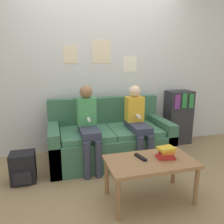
% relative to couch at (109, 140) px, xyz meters
% --- Properties ---
extents(ground_plane, '(10.00, 10.00, 0.00)m').
position_rel_couch_xyz_m(ground_plane, '(0.00, -0.53, -0.28)').
color(ground_plane, '#937A56').
extents(wall_back, '(8.00, 0.07, 2.60)m').
position_rel_couch_xyz_m(wall_back, '(0.00, 0.50, 1.02)').
color(wall_back, silver).
rests_on(wall_back, ground_plane).
extents(couch, '(1.68, 0.81, 0.86)m').
position_rel_couch_xyz_m(couch, '(0.00, 0.00, 0.00)').
color(couch, '#38664C').
rests_on(couch, ground_plane).
extents(coffee_table, '(0.88, 0.50, 0.44)m').
position_rel_couch_xyz_m(coffee_table, '(0.15, -1.04, 0.10)').
color(coffee_table, '#8E6642').
rests_on(coffee_table, ground_plane).
extents(person_left, '(0.24, 0.56, 1.09)m').
position_rel_couch_xyz_m(person_left, '(-0.33, -0.19, 0.32)').
color(person_left, '#33384C').
rests_on(person_left, ground_plane).
extents(person_right, '(0.24, 0.56, 1.07)m').
position_rel_couch_xyz_m(person_right, '(0.35, -0.20, 0.31)').
color(person_right, '#33384C').
rests_on(person_right, ground_plane).
extents(tv_remote, '(0.08, 0.17, 0.02)m').
position_rel_couch_xyz_m(tv_remote, '(0.07, -0.98, 0.16)').
color(tv_remote, black).
rests_on(tv_remote, coffee_table).
extents(book_stack, '(0.20, 0.15, 0.12)m').
position_rel_couch_xyz_m(book_stack, '(0.32, -1.05, 0.21)').
color(book_stack, red).
rests_on(book_stack, coffee_table).
extents(bookshelf, '(0.42, 0.29, 0.91)m').
position_rel_couch_xyz_m(bookshelf, '(1.30, 0.31, 0.17)').
color(bookshelf, '#2D2D33').
rests_on(bookshelf, ground_plane).
extents(backpack, '(0.28, 0.26, 0.36)m').
position_rel_couch_xyz_m(backpack, '(-1.14, -0.34, -0.11)').
color(backpack, black).
rests_on(backpack, ground_plane).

